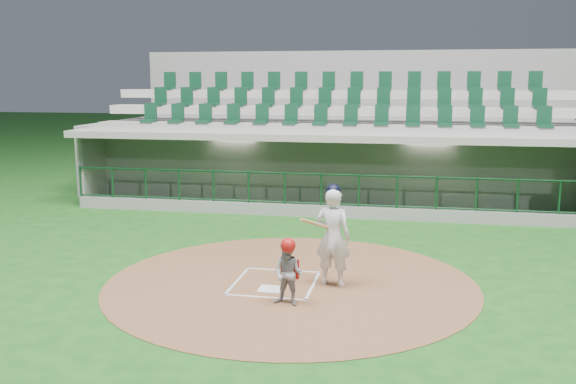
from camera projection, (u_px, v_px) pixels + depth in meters
name	position (u px, v px, depth m)	size (l,w,h in m)	color
ground	(278.00, 279.00, 12.71)	(120.00, 120.00, 0.00)	#164915
dirt_circle	(291.00, 283.00, 12.46)	(7.20, 7.20, 0.01)	brown
home_plate	(270.00, 289.00, 12.03)	(0.43, 0.43, 0.02)	silver
batter_box_chalk	(275.00, 283.00, 12.42)	(1.55, 1.80, 0.01)	silver
dugout_structure	(334.00, 175.00, 20.10)	(16.40, 3.70, 3.00)	slate
seating_deck	(341.00, 150.00, 23.01)	(17.00, 6.72, 5.15)	gray
batter	(333.00, 235.00, 12.13)	(0.92, 0.94, 1.97)	silver
catcher	(288.00, 272.00, 11.14)	(0.62, 0.53, 1.20)	gray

